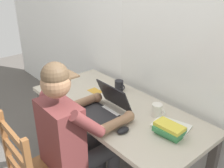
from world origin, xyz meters
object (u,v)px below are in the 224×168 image
desk (115,115)px  computer_mouse (123,130)px  coffee_mug_white (157,110)px  landscape_photo_print (95,91)px  seated_person (74,133)px  book_stack_main (169,129)px  laptop (105,107)px  coffee_mug_dark (119,86)px

desk → computer_mouse: size_ratio=15.64×
coffee_mug_white → landscape_photo_print: coffee_mug_white is taller
desk → landscape_photo_print: 0.34m
desk → seated_person: seated_person is taller
coffee_mug_white → landscape_photo_print: 0.65m
seated_person → book_stack_main: (0.48, 0.45, 0.08)m
laptop → book_stack_main: bearing=17.0°
computer_mouse → coffee_mug_white: size_ratio=0.84×
desk → laptop: (0.03, -0.14, 0.14)m
computer_mouse → coffee_mug_white: 0.34m
seated_person → coffee_mug_white: (0.27, 0.58, 0.08)m
coffee_mug_white → book_stack_main: (0.21, -0.13, -0.01)m
computer_mouse → coffee_mug_white: coffee_mug_white is taller
computer_mouse → coffee_mug_white: (0.01, 0.34, 0.03)m
landscape_photo_print → coffee_mug_dark: bearing=50.1°
laptop → landscape_photo_print: size_ratio=2.54×
desk → coffee_mug_white: size_ratio=13.13×
coffee_mug_dark → coffee_mug_white: bearing=-7.8°
coffee_mug_white → coffee_mug_dark: 0.51m
landscape_photo_print → computer_mouse: bearing=-22.7°
coffee_mug_white → book_stack_main: size_ratio=0.58×
seated_person → coffee_mug_dark: bearing=110.7°
laptop → computer_mouse: size_ratio=3.30×
laptop → landscape_photo_print: (-0.36, 0.18, -0.05)m
laptop → coffee_mug_white: (0.29, 0.28, -0.00)m
landscape_photo_print → laptop: bearing=-28.4°
coffee_mug_white → coffee_mug_dark: size_ratio=1.02×
seated_person → computer_mouse: seated_person is taller
desk → coffee_mug_white: (0.31, 0.14, 0.14)m
book_stack_main → landscape_photo_print: (-0.86, 0.02, -0.04)m
seated_person → computer_mouse: bearing=42.3°
desk → coffee_mug_white: 0.37m
laptop → book_stack_main: (0.50, 0.15, -0.01)m
computer_mouse → coffee_mug_white: bearing=88.7°
seated_person → book_stack_main: seated_person is taller
desk → coffee_mug_dark: bearing=132.4°
seated_person → landscape_photo_print: size_ratio=9.44×
desk → landscape_photo_print: size_ratio=12.03×
seated_person → coffee_mug_dark: 0.70m
book_stack_main → landscape_photo_print: 0.86m
book_stack_main → desk: bearing=-177.9°
book_stack_main → landscape_photo_print: size_ratio=1.59×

